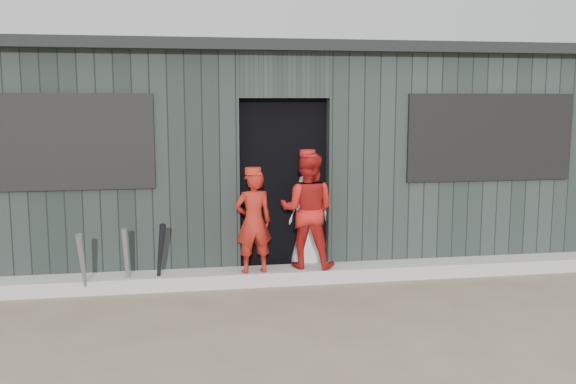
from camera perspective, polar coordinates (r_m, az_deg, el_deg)
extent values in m
plane|color=#6D5E4B|center=(5.42, 3.26, -13.27)|extent=(80.00, 80.00, 0.00)
cube|color=#A8A8A3|center=(7.09, -0.03, -7.39)|extent=(8.00, 0.36, 0.15)
cone|color=gray|center=(6.76, -17.78, -6.21)|extent=(0.08, 0.31, 0.69)
cone|color=gray|center=(6.85, -14.16, -5.87)|extent=(0.10, 0.18, 0.69)
cone|color=black|center=(6.82, -11.29, -5.68)|extent=(0.17, 0.25, 0.73)
imported|color=maroon|center=(6.81, -3.10, -2.65)|extent=(0.44, 0.32, 1.10)
imported|color=#B51A16|center=(7.02, 1.73, -1.61)|extent=(0.74, 0.66, 1.27)
imported|color=silver|center=(7.36, 1.88, -2.81)|extent=(0.58, 0.39, 1.15)
cube|color=black|center=(8.53, -1.91, 2.95)|extent=(7.60, 2.70, 2.20)
cube|color=#262E2B|center=(7.14, -18.53, 1.89)|extent=(3.50, 0.20, 2.50)
cube|color=#2B3431|center=(7.83, 16.10, 2.52)|extent=(3.50, 0.20, 2.50)
cube|color=#2A322F|center=(7.11, -0.41, 10.36)|extent=(1.00, 0.20, 0.50)
cube|color=#28302D|center=(9.84, 21.27, 3.39)|extent=(0.20, 3.00, 2.50)
cube|color=#2A322F|center=(9.91, -3.00, 3.97)|extent=(8.00, 0.20, 2.50)
cube|color=black|center=(8.51, -1.96, 12.10)|extent=(8.30, 3.30, 0.12)
cube|color=black|center=(7.02, -20.00, 4.18)|extent=(2.00, 0.04, 1.00)
cube|color=black|center=(7.76, 17.57, 4.64)|extent=(2.00, 0.04, 1.00)
cube|color=black|center=(7.70, -2.21, 3.49)|extent=(0.22, 0.22, 0.91)
cube|color=black|center=(7.62, 0.86, 3.07)|extent=(0.25, 0.22, 0.92)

